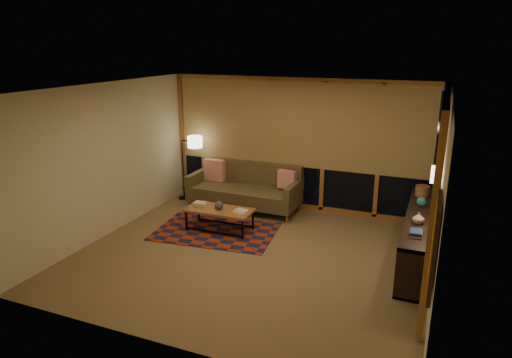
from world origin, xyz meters
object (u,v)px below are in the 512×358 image
at_px(floor_lamp, 183,167).
at_px(sofa, 244,187).
at_px(bookshelf, 417,235).
at_px(coffee_table, 220,220).

bearing_deg(floor_lamp, sofa, -0.95).
bearing_deg(bookshelf, sofa, 164.55).
xyz_separation_m(sofa, floor_lamp, (-1.51, 0.11, 0.26)).
height_order(sofa, floor_lamp, floor_lamp).
relative_size(coffee_table, bookshelf, 0.42).
bearing_deg(sofa, coffee_table, -87.09).
relative_size(sofa, coffee_table, 1.84).
height_order(floor_lamp, bookshelf, floor_lamp).
height_order(coffee_table, bookshelf, bookshelf).
bearing_deg(floor_lamp, bookshelf, -9.02).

